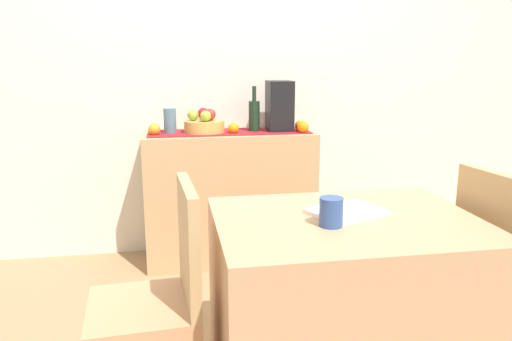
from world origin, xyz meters
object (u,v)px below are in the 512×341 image
Objects in this scene: coffee_maker at (280,106)px; dining_table at (343,306)px; ceramic_vase at (170,121)px; sideboard_console at (230,197)px; wine_bottle at (254,115)px; fruit_bowl at (204,126)px; coffee_cup at (331,212)px; open_book at (347,212)px.

coffee_maker reaches higher than dining_table.
coffee_maker is 2.02× the size of ceramic_vase.
sideboard_console is 0.57m from wine_bottle.
dining_table is at bearing -72.86° from fruit_bowl.
fruit_bowl is 1.60m from dining_table.
fruit_bowl is at bearing 180.00° from sideboard_console.
coffee_cup reaches higher than dining_table.
dining_table is at bearing -128.94° from open_book.
fruit_bowl is 0.33m from wine_bottle.
sideboard_console is 0.64m from ceramic_vase.
wine_bottle is (0.33, 0.00, 0.07)m from fruit_bowl.
coffee_maker is 1.54m from coffee_cup.
sideboard_console is 1.45m from open_book.
wine_bottle is 0.90× the size of coffee_maker.
coffee_maker is at bearing 0.00° from sideboard_console.
open_book is at bearing 49.71° from coffee_cup.
sideboard_console is 1.57m from coffee_cup.
ceramic_vase is at bearing 180.00° from sideboard_console.
open_book is (-0.03, -1.39, -0.29)m from coffee_maker.
coffee_maker reaches higher than fruit_bowl.
sideboard_console reaches higher than coffee_cup.
ceramic_vase is 0.58× the size of open_book.
wine_bottle is at bearing 0.00° from ceramic_vase.
wine_bottle is 0.29× the size of dining_table.
dining_table is (-0.05, -1.44, -0.67)m from coffee_maker.
dining_table is 0.38m from open_book.
coffee_maker is at bearing 88.01° from dining_table.
ceramic_vase is 1.56m from open_book.
coffee_cup is (0.19, -1.51, 0.36)m from sideboard_console.
ceramic_vase is 0.16× the size of dining_table.
fruit_bowl reaches higher than coffee_cup.
fruit_bowl is at bearing 86.80° from open_book.
sideboard_console is 1.47m from dining_table.
dining_table is 3.63× the size of open_book.
coffee_maker is 1.41m from open_book.
coffee_cup is (-0.14, -1.51, -0.24)m from coffee_maker.
coffee_cup is (0.57, -1.51, -0.16)m from ceramic_vase.
wine_bottle is 2.72× the size of coffee_cup.
ceramic_vase is (-0.38, 0.00, 0.52)m from sideboard_console.
wine_bottle is 1.06× the size of open_book.
wine_bottle reaches higher than fruit_bowl.
coffee_cup is at bearing -76.89° from fruit_bowl.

